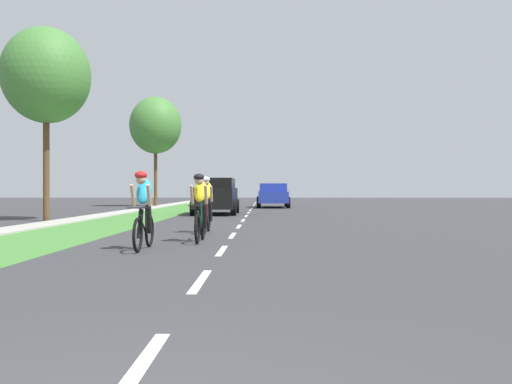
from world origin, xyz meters
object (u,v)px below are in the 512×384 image
object	(u,v)px
street_tree_near	(46,76)
street_tree_far	(156,126)
cyclist_trailing	(200,207)
cyclist_distant	(206,204)
cyclist_lead	(143,210)
suv_black	(216,195)
pickup_blue	(273,195)

from	to	relation	value
street_tree_near	street_tree_far	size ratio (longest dim) A/B	0.94
cyclist_trailing	cyclist_distant	world-z (taller)	same
cyclist_distant	street_tree_near	xyz separation A→B (m)	(-6.79, 5.47, 4.79)
cyclist_trailing	cyclist_distant	xyz separation A→B (m)	(-0.14, 2.58, 0.00)
cyclist_lead	suv_black	xyz separation A→B (m)	(0.03, 15.74, 0.14)
cyclist_trailing	pickup_blue	size ratio (longest dim) A/B	0.34
cyclist_lead	cyclist_trailing	distance (m)	1.89
cyclist_lead	street_tree_far	size ratio (longest dim) A/B	0.22
cyclist_lead	street_tree_near	distance (m)	12.35
pickup_blue	street_tree_far	distance (m)	10.11
cyclist_lead	pickup_blue	size ratio (longest dim) A/B	0.34
cyclist_distant	pickup_blue	xyz separation A→B (m)	(2.22, 21.66, 0.02)
cyclist_trailing	pickup_blue	xyz separation A→B (m)	(2.08, 24.24, 0.02)
cyclist_lead	suv_black	bearing A→B (deg)	89.89
suv_black	street_tree_far	world-z (taller)	street_tree_far
cyclist_distant	suv_black	xyz separation A→B (m)	(-0.78, 11.52, 0.14)
cyclist_lead	cyclist_distant	world-z (taller)	same
street_tree_near	street_tree_far	bearing A→B (deg)	88.46
cyclist_distant	street_tree_near	distance (m)	9.95
cyclist_lead	cyclist_distant	distance (m)	4.30
cyclist_distant	street_tree_far	xyz separation A→B (m)	(-6.30, 23.64, 5.09)
street_tree_far	cyclist_lead	bearing A→B (deg)	-78.85
street_tree_near	suv_black	bearing A→B (deg)	45.23
cyclist_lead	street_tree_far	world-z (taller)	street_tree_far
street_tree_far	pickup_blue	bearing A→B (deg)	-13.06
cyclist_lead	street_tree_near	bearing A→B (deg)	121.69
cyclist_lead	suv_black	size ratio (longest dim) A/B	0.37
suv_black	pickup_blue	xyz separation A→B (m)	(3.00, 10.14, -0.12)
cyclist_trailing	pickup_blue	world-z (taller)	pickup_blue
suv_black	street_tree_far	size ratio (longest dim) A/B	0.59
pickup_blue	street_tree_near	xyz separation A→B (m)	(-9.01, -16.19, 4.77)
cyclist_trailing	cyclist_distant	distance (m)	2.59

